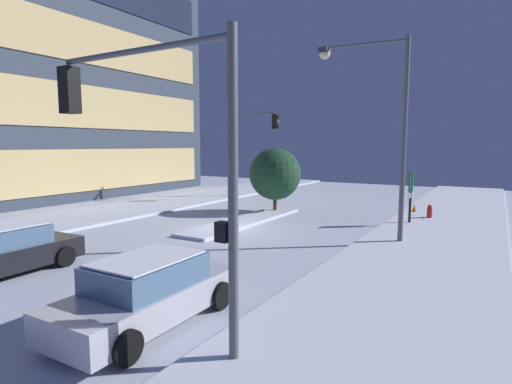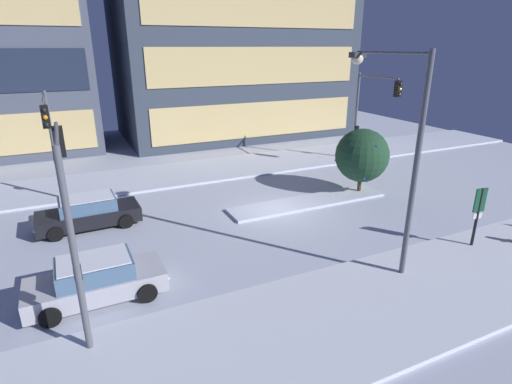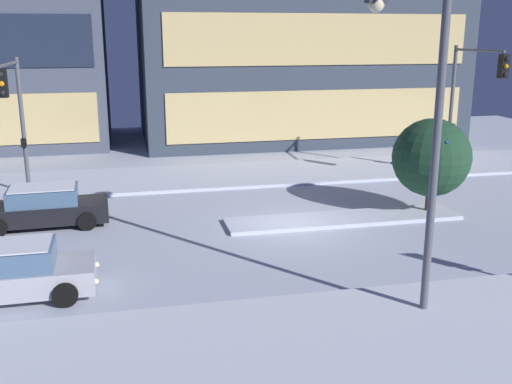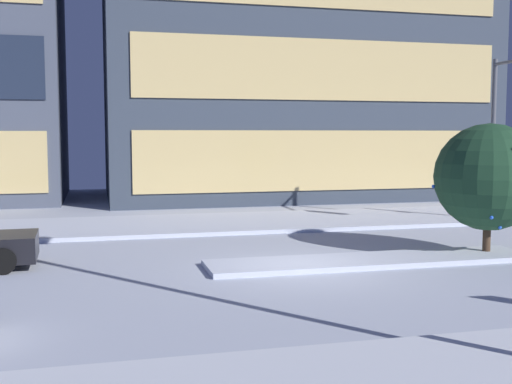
{
  "view_description": "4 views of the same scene",
  "coord_description": "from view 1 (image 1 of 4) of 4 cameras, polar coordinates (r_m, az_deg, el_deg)",
  "views": [
    {
      "loc": [
        -15.18,
        -10.55,
        3.91
      ],
      "look_at": [
        0.59,
        -1.2,
        1.8
      ],
      "focal_mm": 28.68,
      "sensor_mm": 36.0,
      "label": 1
    },
    {
      "loc": [
        -9.13,
        -16.97,
        8.06
      ],
      "look_at": [
        -1.59,
        -0.94,
        1.66
      ],
      "focal_mm": 28.46,
      "sensor_mm": 36.0,
      "label": 2
    },
    {
      "loc": [
        -5.82,
        -19.97,
        6.84
      ],
      "look_at": [
        -1.69,
        -1.64,
        1.87
      ],
      "focal_mm": 41.99,
      "sensor_mm": 36.0,
      "label": 3
    },
    {
      "loc": [
        -4.95,
        -15.05,
        3.43
      ],
      "look_at": [
        -1.09,
        0.28,
        2.0
      ],
      "focal_mm": 44.48,
      "sensor_mm": 36.0,
      "label": 4
    }
  ],
  "objects": [
    {
      "name": "traffic_light_corner_near_left",
      "position": [
        8.08,
        -14.01,
        7.5
      ],
      "size": [
        0.32,
        4.66,
        5.9
      ],
      "rotation": [
        0.0,
        0.0,
        1.57
      ],
      "color": "#565960",
      "rests_on": "ground"
    },
    {
      "name": "fire_hydrant",
      "position": [
        23.23,
        23.04,
        -2.68
      ],
      "size": [
        0.48,
        0.26,
        0.82
      ],
      "color": "red",
      "rests_on": "ground"
    },
    {
      "name": "median_strip",
      "position": [
        20.88,
        -1.58,
        -4.04
      ],
      "size": [
        9.0,
        1.8,
        0.14
      ],
      "primitive_type": "cube",
      "color": "silver",
      "rests_on": "ground"
    },
    {
      "name": "car_far",
      "position": [
        14.63,
        -32.06,
        -7.09
      ],
      "size": [
        4.69,
        2.17,
        1.49
      ],
      "rotation": [
        0.0,
        0.0,
        3.18
      ],
      "color": "black",
      "rests_on": "ground"
    },
    {
      "name": "car_near",
      "position": [
        9.5,
        -14.86,
        -13.36
      ],
      "size": [
        4.55,
        2.08,
        1.49
      ],
      "rotation": [
        0.0,
        0.0,
        0.01
      ],
      "color": "#B7B7C1",
      "rests_on": "ground"
    },
    {
      "name": "traffic_light_corner_far_right",
      "position": [
        29.69,
        -1.21,
        7.34
      ],
      "size": [
        0.32,
        4.2,
        6.33
      ],
      "rotation": [
        0.0,
        0.0,
        -1.57
      ],
      "color": "#565960",
      "rests_on": "ground"
    },
    {
      "name": "parking_info_sign",
      "position": [
        21.26,
        20.76,
        0.17
      ],
      "size": [
        0.55,
        0.13,
        2.67
      ],
      "rotation": [
        0.0,
        0.0,
        1.44
      ],
      "color": "black",
      "rests_on": "ground"
    },
    {
      "name": "office_tower_main",
      "position": [
        38.11,
        -25.78,
        19.84
      ],
      "size": [
        20.27,
        11.96,
        26.15
      ],
      "color": "#384251",
      "rests_on": "ground"
    },
    {
      "name": "construction_cone",
      "position": [
        25.0,
        21.19,
        -2.25
      ],
      "size": [
        0.36,
        0.36,
        0.55
      ],
      "primitive_type": "cone",
      "color": "orange",
      "rests_on": "ground"
    },
    {
      "name": "ground",
      "position": [
        18.9,
        -4.05,
        -5.4
      ],
      "size": [
        52.0,
        52.0,
        0.0
      ],
      "primitive_type": "plane",
      "color": "silver"
    },
    {
      "name": "street_lamp_arched",
      "position": [
        17.02,
        16.85,
        10.69
      ],
      "size": [
        0.67,
        3.5,
        8.0
      ],
      "rotation": [
        0.0,
        0.0,
        1.66
      ],
      "color": "#565960",
      "rests_on": "ground"
    },
    {
      "name": "decorated_tree_median",
      "position": [
        23.73,
        2.68,
        2.52
      ],
      "size": [
        3.01,
        3.01,
        3.75
      ],
      "color": "#473323",
      "rests_on": "ground"
    },
    {
      "name": "curb_strip_far",
      "position": [
        24.64,
        -20.51,
        -2.83
      ],
      "size": [
        52.0,
        5.2,
        0.14
      ],
      "primitive_type": "cube",
      "color": "silver",
      "rests_on": "ground"
    },
    {
      "name": "curb_strip_near",
      "position": [
        15.8,
        22.4,
        -8.02
      ],
      "size": [
        52.0,
        5.2,
        0.14
      ],
      "primitive_type": "cube",
      "color": "silver",
      "rests_on": "ground"
    }
  ]
}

